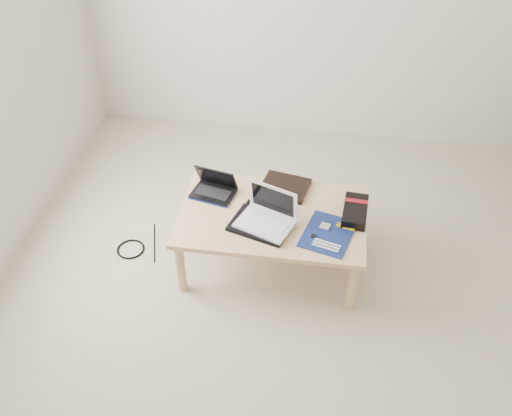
# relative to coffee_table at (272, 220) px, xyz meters

# --- Properties ---
(ground) EXTENTS (4.00, 4.00, 0.00)m
(ground) POSITION_rel_coffee_table_xyz_m (0.36, -0.46, -0.35)
(ground) COLOR #B8AA95
(ground) RESTS_ON ground
(room_shell) EXTENTS (4.20, 4.20, 2.70)m
(room_shell) POSITION_rel_coffee_table_xyz_m (0.36, -0.46, 1.32)
(room_shell) COLOR beige
(room_shell) RESTS_ON ground
(coffee_table) EXTENTS (1.10, 0.70, 0.40)m
(coffee_table) POSITION_rel_coffee_table_xyz_m (0.00, 0.00, 0.00)
(coffee_table) COLOR #E5BA8A
(coffee_table) RESTS_ON ground
(book) EXTENTS (0.33, 0.29, 0.03)m
(book) POSITION_rel_coffee_table_xyz_m (0.05, 0.25, 0.06)
(book) COLOR black
(book) RESTS_ON coffee_table
(netbook) EXTENTS (0.29, 0.24, 0.18)m
(netbook) POSITION_rel_coffee_table_xyz_m (-0.38, 0.15, 0.09)
(netbook) COLOR black
(netbook) RESTS_ON coffee_table
(tablet) EXTENTS (0.31, 0.26, 0.01)m
(tablet) POSITION_rel_coffee_table_xyz_m (-0.05, -0.03, 0.06)
(tablet) COLOR black
(tablet) RESTS_ON coffee_table
(remote) EXTENTS (0.12, 0.20, 0.02)m
(remote) POSITION_rel_coffee_table_xyz_m (0.11, -0.01, 0.06)
(remote) COLOR silver
(remote) RESTS_ON coffee_table
(neoprene_sleeve) EXTENTS (0.39, 0.33, 0.02)m
(neoprene_sleeve) POSITION_rel_coffee_table_xyz_m (-0.05, -0.11, 0.06)
(neoprene_sleeve) COLOR black
(neoprene_sleeve) RESTS_ON coffee_table
(white_laptop) EXTENTS (0.37, 0.32, 0.23)m
(white_laptop) POSITION_rel_coffee_table_xyz_m (-0.02, -0.09, 0.11)
(white_laptop) COLOR silver
(white_laptop) RESTS_ON neoprene_sleeve
(motherboard) EXTENTS (0.34, 0.39, 0.02)m
(motherboard) POSITION_rel_coffee_table_xyz_m (0.33, -0.12, 0.05)
(motherboard) COLOR #0B1B4B
(motherboard) RESTS_ON coffee_table
(gpu_box) EXTENTS (0.16, 0.28, 0.06)m
(gpu_box) POSITION_rel_coffee_table_xyz_m (0.48, 0.07, 0.08)
(gpu_box) COLOR black
(gpu_box) RESTS_ON coffee_table
(cable_coil) EXTENTS (0.12, 0.12, 0.01)m
(cable_coil) POSITION_rel_coffee_table_xyz_m (-0.13, -0.01, 0.05)
(cable_coil) COLOR black
(cable_coil) RESTS_ON coffee_table
(floor_cable_coil) EXTENTS (0.20, 0.20, 0.01)m
(floor_cable_coil) POSITION_rel_coffee_table_xyz_m (-0.92, -0.03, -0.35)
(floor_cable_coil) COLOR black
(floor_cable_coil) RESTS_ON ground
(floor_cable_trail) EXTENTS (0.11, 0.35, 0.01)m
(floor_cable_trail) POSITION_rel_coffee_table_xyz_m (-0.78, 0.05, -0.35)
(floor_cable_trail) COLOR black
(floor_cable_trail) RESTS_ON ground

